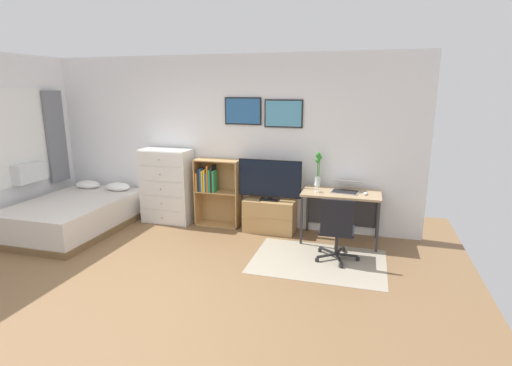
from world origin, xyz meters
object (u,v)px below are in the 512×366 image
at_px(bed, 75,215).
at_px(laptop, 346,187).
at_px(office_chair, 337,228).
at_px(bamboo_vase, 318,169).
at_px(computer_mouse, 366,194).
at_px(bookshelf, 214,187).
at_px(dresser, 167,186).
at_px(wine_glass, 316,183).
at_px(television, 270,180).
at_px(tv_stand, 270,215).
at_px(desk, 341,200).

distance_m(bed, laptop, 4.21).
height_order(office_chair, bamboo_vase, bamboo_vase).
xyz_separation_m(office_chair, computer_mouse, (0.32, 0.70, 0.30)).
xyz_separation_m(bookshelf, bamboo_vase, (1.66, 0.05, 0.38)).
xyz_separation_m(dresser, wine_glass, (2.48, -0.19, 0.26)).
bearing_deg(bed, computer_mouse, 7.88).
bearing_deg(laptop, dresser, -173.43).
bearing_deg(computer_mouse, dresser, 177.33).
bearing_deg(television, laptop, -0.85).
bearing_deg(television, tv_stand, 90.00).
distance_m(laptop, wine_glass, 0.44).
relative_size(bed, wine_glass, 11.21).
relative_size(television, computer_mouse, 9.39).
height_order(laptop, bamboo_vase, bamboo_vase).
relative_size(computer_mouse, wine_glass, 0.58).
height_order(dresser, laptop, dresser).
height_order(bed, tv_stand, bed).
bearing_deg(television, bamboo_vase, 10.36).
height_order(office_chair, wine_glass, wine_glass).
bearing_deg(computer_mouse, office_chair, -114.82).
bearing_deg(dresser, computer_mouse, -2.67).
height_order(tv_stand, wine_glass, wine_glass).
distance_m(bookshelf, computer_mouse, 2.38).
height_order(bookshelf, wine_glass, bookshelf).
bearing_deg(computer_mouse, desk, 158.33).
bearing_deg(dresser, wine_glass, -4.32).
distance_m(bookshelf, bamboo_vase, 1.70).
bearing_deg(dresser, office_chair, -16.54).
bearing_deg(computer_mouse, wine_glass, -176.66).
bearing_deg(computer_mouse, bed, -171.67).
height_order(bookshelf, bamboo_vase, bamboo_vase).
bearing_deg(office_chair, television, 141.71).
bearing_deg(television, office_chair, -37.40).
distance_m(desk, laptop, 0.21).
distance_m(bed, television, 3.12).
height_order(bamboo_vase, wine_glass, bamboo_vase).
bearing_deg(office_chair, bed, 178.31).
bearing_deg(desk, tv_stand, 178.40).
bearing_deg(wine_glass, television, 166.20).
distance_m(dresser, bookshelf, 0.80).
height_order(dresser, desk, dresser).
height_order(bed, television, television).
bearing_deg(bookshelf, tv_stand, -3.25).
bearing_deg(dresser, television, -0.24).
relative_size(bookshelf, office_chair, 1.26).
relative_size(dresser, wine_glass, 6.80).
height_order(laptop, wine_glass, wine_glass).
relative_size(tv_stand, wine_glass, 4.38).
distance_m(bookshelf, wine_glass, 1.72).
height_order(bookshelf, television, television).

